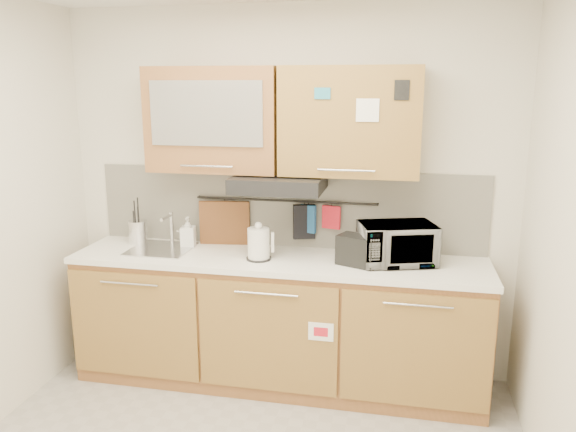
% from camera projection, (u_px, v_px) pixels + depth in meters
% --- Properties ---
extents(wall_back, '(3.20, 0.00, 3.20)m').
position_uv_depth(wall_back, '(287.00, 194.00, 4.01)').
color(wall_back, silver).
rests_on(wall_back, ground).
extents(base_cabinet, '(2.80, 0.64, 0.88)m').
position_uv_depth(base_cabinet, '(278.00, 328.00, 3.92)').
color(base_cabinet, '#9D5E37').
rests_on(base_cabinet, floor).
extents(countertop, '(2.82, 0.62, 0.04)m').
position_uv_depth(countertop, '(277.00, 260.00, 3.81)').
color(countertop, white).
rests_on(countertop, base_cabinet).
extents(backsplash, '(2.80, 0.02, 0.56)m').
position_uv_depth(backsplash, '(286.00, 208.00, 4.02)').
color(backsplash, silver).
rests_on(backsplash, countertop).
extents(upper_cabinets, '(1.82, 0.37, 0.70)m').
position_uv_depth(upper_cabinets, '(280.00, 120.00, 3.72)').
color(upper_cabinets, '#9D5E37').
rests_on(upper_cabinets, wall_back).
extents(range_hood, '(0.60, 0.46, 0.10)m').
position_uv_depth(range_hood, '(279.00, 183.00, 3.75)').
color(range_hood, black).
rests_on(range_hood, upper_cabinets).
extents(sink, '(0.42, 0.40, 0.26)m').
position_uv_depth(sink, '(161.00, 249.00, 3.99)').
color(sink, silver).
rests_on(sink, countertop).
extents(utensil_rail, '(1.30, 0.02, 0.02)m').
position_uv_depth(utensil_rail, '(285.00, 201.00, 3.97)').
color(utensil_rail, black).
rests_on(utensil_rail, backsplash).
extents(utensil_crock, '(0.15, 0.15, 0.34)m').
position_uv_depth(utensil_crock, '(138.00, 232.00, 4.13)').
color(utensil_crock, silver).
rests_on(utensil_crock, countertop).
extents(kettle, '(0.19, 0.19, 0.26)m').
position_uv_depth(kettle, '(259.00, 245.00, 3.74)').
color(kettle, silver).
rests_on(kettle, countertop).
extents(toaster, '(0.30, 0.24, 0.20)m').
position_uv_depth(toaster, '(358.00, 250.00, 3.62)').
color(toaster, black).
rests_on(toaster, countertop).
extents(microwave, '(0.55, 0.46, 0.26)m').
position_uv_depth(microwave, '(397.00, 244.00, 3.65)').
color(microwave, '#999999').
rests_on(microwave, countertop).
extents(soap_bottle, '(0.11, 0.12, 0.22)m').
position_uv_depth(soap_bottle, '(188.00, 232.00, 4.04)').
color(soap_bottle, '#999999').
rests_on(soap_bottle, countertop).
extents(cutting_board, '(0.37, 0.07, 0.45)m').
position_uv_depth(cutting_board, '(225.00, 232.00, 4.10)').
color(cutting_board, brown).
rests_on(cutting_board, utensil_rail).
extents(oven_mitt, '(0.12, 0.07, 0.20)m').
position_uv_depth(oven_mitt, '(308.00, 219.00, 3.95)').
color(oven_mitt, '#1E518C').
rests_on(oven_mitt, utensil_rail).
extents(dark_pouch, '(0.16, 0.09, 0.24)m').
position_uv_depth(dark_pouch, '(304.00, 222.00, 3.96)').
color(dark_pouch, black).
rests_on(dark_pouch, utensil_rail).
extents(pot_holder, '(0.13, 0.05, 0.16)m').
position_uv_depth(pot_holder, '(331.00, 217.00, 3.92)').
color(pot_holder, red).
rests_on(pot_holder, utensil_rail).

